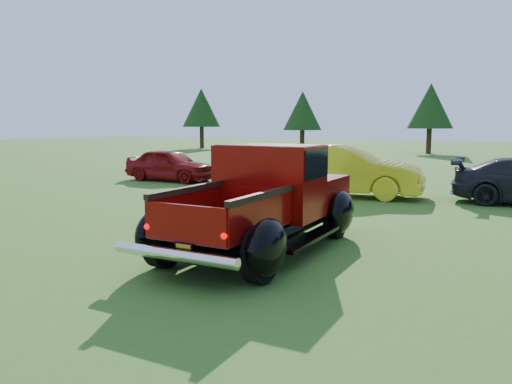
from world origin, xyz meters
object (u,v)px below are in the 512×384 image
show_car_yellow (344,171)px  tree_far_west (201,108)px  tree_west (303,111)px  show_car_red (170,165)px  pickup_truck (270,198)px  tree_mid_left (430,106)px

show_car_yellow → tree_far_west: bearing=35.7°
tree_west → show_car_red: 21.09m
tree_west → show_car_yellow: (10.50, -21.35, -2.36)m
pickup_truck → show_car_red: bearing=136.8°
pickup_truck → show_car_red: (-7.84, 7.24, -0.24)m
pickup_truck → tree_far_west: bearing=126.0°
tree_far_west → tree_mid_left: 19.03m
tree_mid_left → show_car_red: bearing=-103.6°
tree_far_west → tree_mid_left: size_ratio=1.04×
tree_west → show_car_yellow: 23.91m
tree_west → tree_mid_left: tree_mid_left is taller
pickup_truck → show_car_yellow: (-0.84, 6.53, -0.09)m
tree_west → pickup_truck: bearing=-67.9°
tree_west → show_car_red: bearing=-80.4°
tree_mid_left → show_car_yellow: bearing=-86.3°
tree_mid_left → pickup_truck: bearing=-85.5°
tree_far_west → show_car_yellow: 30.46m
tree_far_west → tree_west: tree_far_west is taller
tree_mid_left → show_car_yellow: 23.55m
tree_west → tree_mid_left: bearing=12.5°
pickup_truck → show_car_yellow: bearing=96.9°
tree_far_west → show_car_yellow: (20.50, -22.35, -2.77)m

